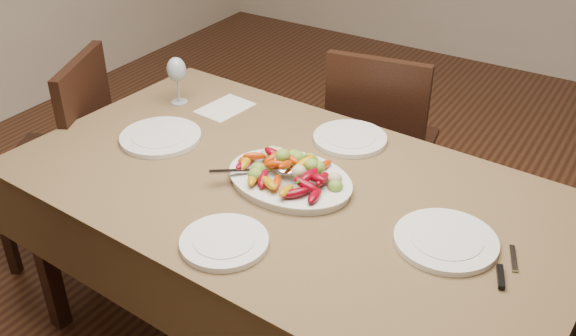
{
  "coord_description": "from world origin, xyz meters",
  "views": [
    {
      "loc": [
        0.97,
        -1.69,
        1.89
      ],
      "look_at": [
        0.05,
        -0.22,
        0.82
      ],
      "focal_mm": 40.0,
      "sensor_mm": 36.0,
      "label": 1
    }
  ],
  "objects_px": {
    "plate_near": "(224,242)",
    "chair_left": "(53,162)",
    "chair_far": "(383,143)",
    "plate_right": "(446,241)",
    "serving_platter": "(290,181)",
    "dining_table": "(288,274)",
    "wine_glass": "(177,79)",
    "plate_left": "(161,137)",
    "plate_far": "(350,139)"
  },
  "relations": [
    {
      "from": "serving_platter",
      "to": "plate_near",
      "type": "bearing_deg",
      "value": -88.47
    },
    {
      "from": "chair_far",
      "to": "plate_right",
      "type": "distance_m",
      "value": 1.11
    },
    {
      "from": "plate_near",
      "to": "wine_glass",
      "type": "distance_m",
      "value": 0.95
    },
    {
      "from": "serving_platter",
      "to": "wine_glass",
      "type": "xyz_separation_m",
      "value": [
        -0.69,
        0.27,
        0.09
      ]
    },
    {
      "from": "chair_left",
      "to": "plate_near",
      "type": "bearing_deg",
      "value": 49.24
    },
    {
      "from": "plate_far",
      "to": "dining_table",
      "type": "bearing_deg",
      "value": -95.72
    },
    {
      "from": "plate_left",
      "to": "chair_far",
      "type": "bearing_deg",
      "value": 60.23
    },
    {
      "from": "wine_glass",
      "to": "plate_left",
      "type": "bearing_deg",
      "value": -62.42
    },
    {
      "from": "dining_table",
      "to": "plate_far",
      "type": "xyz_separation_m",
      "value": [
        0.04,
        0.36,
        0.39
      ]
    },
    {
      "from": "dining_table",
      "to": "chair_left",
      "type": "distance_m",
      "value": 1.17
    },
    {
      "from": "chair_left",
      "to": "plate_near",
      "type": "relative_size",
      "value": 3.78
    },
    {
      "from": "plate_right",
      "to": "wine_glass",
      "type": "distance_m",
      "value": 1.26
    },
    {
      "from": "chair_far",
      "to": "chair_left",
      "type": "height_order",
      "value": "same"
    },
    {
      "from": "plate_far",
      "to": "plate_near",
      "type": "height_order",
      "value": "same"
    },
    {
      "from": "plate_far",
      "to": "plate_near",
      "type": "distance_m",
      "value": 0.72
    },
    {
      "from": "plate_near",
      "to": "wine_glass",
      "type": "xyz_separation_m",
      "value": [
        -0.7,
        0.63,
        0.09
      ]
    },
    {
      "from": "dining_table",
      "to": "wine_glass",
      "type": "distance_m",
      "value": 0.88
    },
    {
      "from": "plate_right",
      "to": "plate_near",
      "type": "distance_m",
      "value": 0.62
    },
    {
      "from": "plate_left",
      "to": "wine_glass",
      "type": "distance_m",
      "value": 0.32
    },
    {
      "from": "dining_table",
      "to": "serving_platter",
      "type": "height_order",
      "value": "serving_platter"
    },
    {
      "from": "chair_far",
      "to": "plate_near",
      "type": "xyz_separation_m",
      "value": [
        0.06,
        -1.24,
        0.29
      ]
    },
    {
      "from": "dining_table",
      "to": "serving_platter",
      "type": "distance_m",
      "value": 0.39
    },
    {
      "from": "plate_left",
      "to": "chair_left",
      "type": "bearing_deg",
      "value": -177.46
    },
    {
      "from": "serving_platter",
      "to": "dining_table",
      "type": "bearing_deg",
      "value": -143.41
    },
    {
      "from": "chair_far",
      "to": "wine_glass",
      "type": "bearing_deg",
      "value": 33.58
    },
    {
      "from": "serving_platter",
      "to": "plate_right",
      "type": "height_order",
      "value": "serving_platter"
    },
    {
      "from": "chair_far",
      "to": "plate_right",
      "type": "xyz_separation_m",
      "value": [
        0.59,
        -0.9,
        0.29
      ]
    },
    {
      "from": "plate_left",
      "to": "plate_near",
      "type": "distance_m",
      "value": 0.67
    },
    {
      "from": "dining_table",
      "to": "wine_glass",
      "type": "height_order",
      "value": "wine_glass"
    },
    {
      "from": "chair_left",
      "to": "plate_right",
      "type": "distance_m",
      "value": 1.73
    },
    {
      "from": "dining_table",
      "to": "wine_glass",
      "type": "xyz_separation_m",
      "value": [
        -0.69,
        0.27,
        0.48
      ]
    },
    {
      "from": "chair_far",
      "to": "plate_left",
      "type": "distance_m",
      "value": 1.05
    },
    {
      "from": "serving_platter",
      "to": "chair_left",
      "type": "bearing_deg",
      "value": -178.81
    },
    {
      "from": "plate_right",
      "to": "plate_left",
      "type": "bearing_deg",
      "value": 178.57
    },
    {
      "from": "dining_table",
      "to": "plate_right",
      "type": "height_order",
      "value": "plate_right"
    },
    {
      "from": "plate_right",
      "to": "chair_far",
      "type": "bearing_deg",
      "value": 123.15
    },
    {
      "from": "chair_left",
      "to": "plate_right",
      "type": "xyz_separation_m",
      "value": [
        1.71,
        0.0,
        0.29
      ]
    },
    {
      "from": "dining_table",
      "to": "plate_left",
      "type": "relative_size",
      "value": 6.3
    },
    {
      "from": "dining_table",
      "to": "plate_left",
      "type": "distance_m",
      "value": 0.67
    },
    {
      "from": "wine_glass",
      "to": "dining_table",
      "type": "bearing_deg",
      "value": -21.77
    },
    {
      "from": "plate_left",
      "to": "plate_far",
      "type": "relative_size",
      "value": 1.1
    },
    {
      "from": "chair_left",
      "to": "plate_right",
      "type": "bearing_deg",
      "value": 65.12
    },
    {
      "from": "plate_near",
      "to": "chair_left",
      "type": "bearing_deg",
      "value": 164.13
    },
    {
      "from": "dining_table",
      "to": "plate_near",
      "type": "distance_m",
      "value": 0.53
    },
    {
      "from": "plate_far",
      "to": "plate_near",
      "type": "bearing_deg",
      "value": -91.78
    },
    {
      "from": "serving_platter",
      "to": "plate_far",
      "type": "bearing_deg",
      "value": 84.9
    },
    {
      "from": "plate_left",
      "to": "plate_right",
      "type": "bearing_deg",
      "value": -1.43
    },
    {
      "from": "chair_left",
      "to": "plate_far",
      "type": "distance_m",
      "value": 1.3
    },
    {
      "from": "plate_left",
      "to": "plate_right",
      "type": "height_order",
      "value": "same"
    },
    {
      "from": "chair_far",
      "to": "plate_far",
      "type": "height_order",
      "value": "chair_far"
    }
  ]
}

